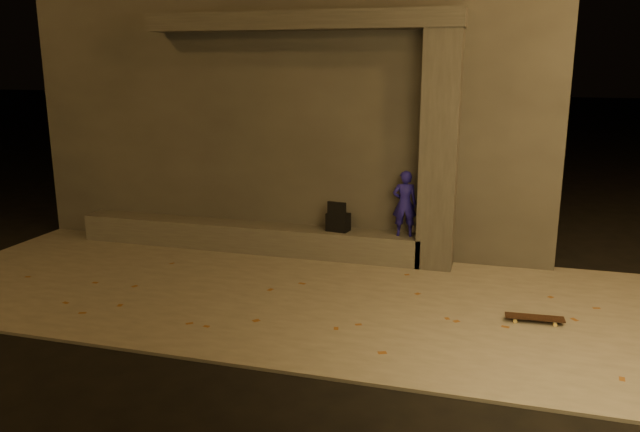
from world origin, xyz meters
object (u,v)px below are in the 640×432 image
(column, at_px, (439,152))
(skateboarder, at_px, (405,203))
(skateboard, at_px, (535,318))
(backpack, at_px, (338,221))

(column, relative_size, skateboarder, 3.44)
(skateboarder, bearing_deg, column, 170.38)
(column, xyz_separation_m, skateboard, (1.42, -1.92, -1.74))
(column, height_order, skateboard, column)
(backpack, bearing_deg, skateboarder, 9.63)
(skateboarder, xyz_separation_m, skateboard, (1.92, -1.92, -0.91))
(column, bearing_deg, skateboard, -53.39)
(skateboarder, bearing_deg, skateboard, 125.49)
(column, distance_m, backpack, 1.96)
(column, bearing_deg, skateboarder, 180.00)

